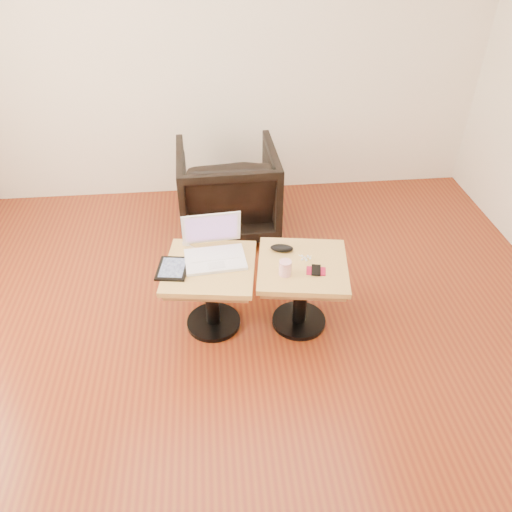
{
  "coord_description": "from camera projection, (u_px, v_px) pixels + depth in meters",
  "views": [
    {
      "loc": [
        -0.14,
        -2.0,
        2.35
      ],
      "look_at": [
        0.09,
        0.41,
        0.54
      ],
      "focal_mm": 35.0,
      "sensor_mm": 36.0,
      "label": 1
    }
  ],
  "objects": [
    {
      "name": "phone_on_sleeve",
      "position": [
        316.0,
        271.0,
        2.98
      ],
      "size": [
        0.13,
        0.11,
        0.01
      ],
      "rotation": [
        0.0,
        0.0,
        -0.21
      ],
      "color": "maroon",
      "rests_on": "side_table_right"
    },
    {
      "name": "room_shell",
      "position": [
        244.0,
        167.0,
        2.2
      ],
      "size": [
        4.52,
        4.52,
        2.71
      ],
      "color": "#611F0F",
      "rests_on": "ground"
    },
    {
      "name": "striped_cup",
      "position": [
        285.0,
        268.0,
        2.93
      ],
      "size": [
        0.09,
        0.09,
        0.1
      ],
      "primitive_type": "cylinder",
      "rotation": [
        0.0,
        0.0,
        -0.31
      ],
      "color": "#D55C7A",
      "rests_on": "side_table_right"
    },
    {
      "name": "side_table_left",
      "position": [
        211.0,
        281.0,
        3.1
      ],
      "size": [
        0.61,
        0.61,
        0.49
      ],
      "rotation": [
        0.0,
        0.0,
        -0.14
      ],
      "color": "black",
      "rests_on": "ground"
    },
    {
      "name": "armchair",
      "position": [
        228.0,
        190.0,
        4.04
      ],
      "size": [
        0.8,
        0.82,
        0.73
      ],
      "primitive_type": "imported",
      "rotation": [
        0.0,
        0.0,
        3.17
      ],
      "color": "black",
      "rests_on": "ground"
    },
    {
      "name": "tablet",
      "position": [
        173.0,
        269.0,
        2.99
      ],
      "size": [
        0.21,
        0.25,
        0.02
      ],
      "rotation": [
        0.0,
        0.0,
        -0.14
      ],
      "color": "black",
      "rests_on": "side_table_left"
    },
    {
      "name": "charging_adapter",
      "position": [
        187.0,
        243.0,
        3.2
      ],
      "size": [
        0.05,
        0.05,
        0.03
      ],
      "primitive_type": "cube",
      "rotation": [
        0.0,
        0.0,
        -0.35
      ],
      "color": "white",
      "rests_on": "side_table_left"
    },
    {
      "name": "laptop",
      "position": [
        214.0,
        249.0,
        3.08
      ],
      "size": [
        0.39,
        0.35,
        0.26
      ],
      "rotation": [
        0.0,
        0.0,
        0.08
      ],
      "color": "white",
      "rests_on": "side_table_left"
    },
    {
      "name": "side_table_right",
      "position": [
        302.0,
        279.0,
        3.11
      ],
      "size": [
        0.62,
        0.62,
        0.49
      ],
      "rotation": [
        0.0,
        0.0,
        -0.15
      ],
      "color": "black",
      "rests_on": "ground"
    },
    {
      "name": "glasses_case",
      "position": [
        282.0,
        248.0,
        3.13
      ],
      "size": [
        0.16,
        0.09,
        0.05
      ],
      "primitive_type": "ellipsoid",
      "rotation": [
        0.0,
        0.0,
        -0.21
      ],
      "color": "black",
      "rests_on": "side_table_right"
    },
    {
      "name": "earbuds_tangle",
      "position": [
        306.0,
        258.0,
        3.08
      ],
      "size": [
        0.07,
        0.06,
        0.01
      ],
      "color": "white",
      "rests_on": "side_table_right"
    }
  ]
}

